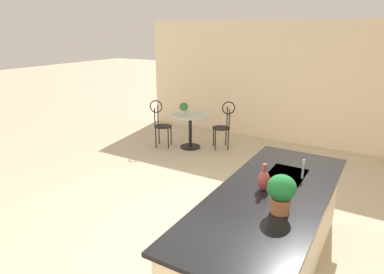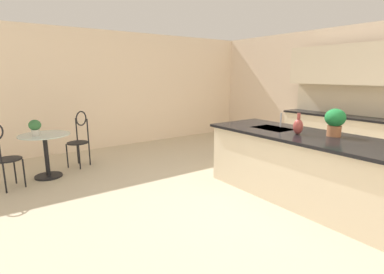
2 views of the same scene
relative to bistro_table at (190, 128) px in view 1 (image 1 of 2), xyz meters
name	(u,v)px [view 1 (image 1 of 2)]	position (x,y,z in m)	size (l,w,h in m)	color
ground_plane	(209,233)	(2.71, 1.90, -0.45)	(40.00, 40.00, 0.00)	beige
wall_left_window	(301,84)	(-1.55, 1.90, 0.90)	(0.12, 7.80, 2.70)	beige
kitchen_island	(268,233)	(3.01, 2.75, 0.02)	(2.80, 1.06, 0.92)	beige
bistro_table	(190,128)	(0.00, 0.00, 0.00)	(0.80, 0.80, 0.74)	black
chair_near_window	(224,123)	(-0.35, 0.64, 0.13)	(0.53, 0.53, 1.04)	black
chair_by_island	(161,121)	(0.25, -0.61, 0.13)	(0.49, 0.52, 1.04)	black
sink_faucet	(303,169)	(2.46, 2.93, 0.58)	(0.02, 0.02, 0.22)	#B2B5BA
potted_plant_on_table	(184,108)	(0.05, -0.13, 0.44)	(0.19, 0.19, 0.26)	beige
potted_plant_counter_near	(281,191)	(3.31, 2.94, 0.68)	(0.26, 0.26, 0.36)	#9E603D
vase_on_counter	(264,180)	(2.96, 2.66, 0.58)	(0.13, 0.13, 0.29)	#993D38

